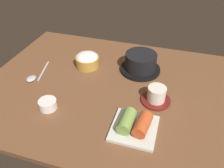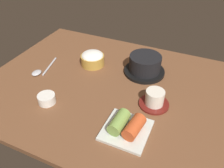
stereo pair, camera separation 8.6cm
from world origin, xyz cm
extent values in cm
cube|color=brown|center=(0.00, 0.00, 1.00)|extent=(100.00, 76.00, 2.00)
cylinder|color=black|center=(9.71, 14.63, 2.63)|extent=(17.36, 17.36, 1.26)
cylinder|color=black|center=(9.71, 14.63, 6.71)|extent=(13.34, 13.34, 6.91)
cylinder|color=#D15619|center=(9.71, 14.63, 9.87)|extent=(11.74, 11.74, 0.60)
cylinder|color=#B78C38|center=(-13.48, 11.21, 4.33)|extent=(10.44, 10.44, 4.66)
ellipsoid|color=white|center=(-13.48, 11.21, 6.66)|extent=(9.61, 9.61, 3.66)
cylinder|color=maroon|center=(19.14, -3.45, 2.40)|extent=(10.83, 10.83, 0.80)
cylinder|color=silver|center=(19.14, -3.45, 5.50)|extent=(6.63, 6.63, 5.40)
cylinder|color=#C6D18C|center=(19.14, -3.45, 7.90)|extent=(5.63, 5.63, 0.40)
cube|color=silver|center=(14.58, -18.98, 2.50)|extent=(14.35, 14.35, 1.00)
cylinder|color=#7A9E47|center=(12.07, -18.98, 5.16)|extent=(4.75, 8.82, 4.32)
cylinder|color=#C64C23|center=(17.09, -18.98, 5.16)|extent=(5.40, 9.09, 4.32)
cylinder|color=white|center=(-16.66, -18.05, 3.65)|extent=(6.33, 6.33, 3.31)
cylinder|color=#386B2D|center=(-16.66, -18.05, 5.01)|extent=(5.19, 5.19, 0.50)
cylinder|color=#B7B7BC|center=(-30.19, 1.53, 2.40)|extent=(3.94, 13.90, 0.80)
ellipsoid|color=#B7B7BC|center=(-31.77, -5.33, 2.72)|extent=(3.60, 4.68, 1.26)
camera|label=1|loc=(21.87, -67.04, 57.60)|focal=36.14mm
camera|label=2|loc=(29.91, -64.01, 57.60)|focal=36.14mm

